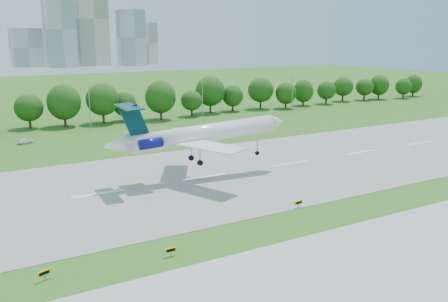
% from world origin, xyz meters
% --- Properties ---
extents(ground, '(600.00, 600.00, 0.00)m').
position_xyz_m(ground, '(0.00, 0.00, 0.00)').
color(ground, '#2E5B18').
rests_on(ground, ground).
extents(runway, '(400.00, 45.00, 0.08)m').
position_xyz_m(runway, '(0.00, 25.00, 0.04)').
color(runway, gray).
rests_on(runway, ground).
extents(tree_line, '(288.40, 8.40, 10.40)m').
position_xyz_m(tree_line, '(0.00, 92.00, 6.19)').
color(tree_line, '#382314').
rests_on(tree_line, ground).
extents(light_poles, '(175.90, 0.25, 12.19)m').
position_xyz_m(light_poles, '(-2.50, 82.00, 6.34)').
color(light_poles, gray).
rests_on(light_poles, ground).
extents(skyline, '(127.00, 52.00, 80.00)m').
position_xyz_m(skyline, '(100.16, 390.61, 30.46)').
color(skyline, '#B2B2B7').
rests_on(skyline, ground).
extents(airliner, '(35.57, 25.81, 11.62)m').
position_xyz_m(airliner, '(18.40, 25.12, 8.37)').
color(airliner, white).
rests_on(airliner, ground).
extents(taxi_sign_left, '(1.53, 0.21, 1.07)m').
position_xyz_m(taxi_sign_left, '(0.47, -2.99, 0.79)').
color(taxi_sign_left, gray).
rests_on(taxi_sign_left, ground).
extents(taxi_sign_centre, '(1.60, 0.73, 1.15)m').
position_xyz_m(taxi_sign_centre, '(-13.69, -1.61, 0.85)').
color(taxi_sign_centre, gray).
rests_on(taxi_sign_centre, ground).
extents(taxi_sign_right, '(1.64, 0.40, 1.14)m').
position_xyz_m(taxi_sign_right, '(24.49, 2.89, 0.84)').
color(taxi_sign_right, gray).
rests_on(taxi_sign_right, ground).
extents(service_vehicle_b, '(4.10, 2.59, 1.30)m').
position_xyz_m(service_vehicle_b, '(-3.53, 73.45, 0.65)').
color(service_vehicle_b, white).
rests_on(service_vehicle_b, ground).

